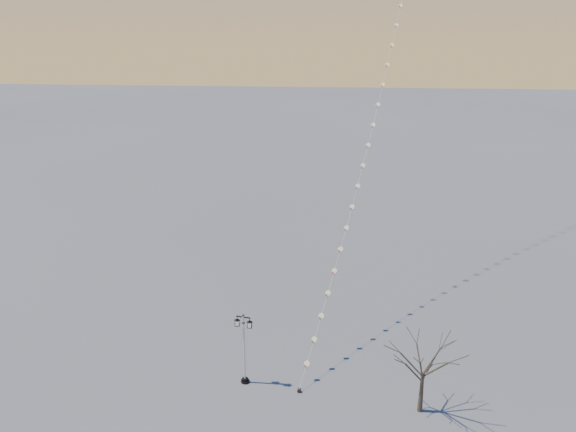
# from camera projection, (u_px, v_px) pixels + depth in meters

# --- Properties ---
(ground) EXTENTS (300.00, 300.00, 0.00)m
(ground) POSITION_uv_depth(u_px,v_px,m) (299.00, 393.00, 32.12)
(ground) COLOR #595959
(ground) RESTS_ON ground
(street_lamp) EXTENTS (1.09, 0.52, 4.35)m
(street_lamp) POSITION_uv_depth(u_px,v_px,m) (244.00, 345.00, 32.30)
(street_lamp) COLOR black
(street_lamp) RESTS_ON ground
(bare_tree) EXTENTS (2.60, 2.60, 4.32)m
(bare_tree) POSITION_uv_depth(u_px,v_px,m) (424.00, 362.00, 29.70)
(bare_tree) COLOR #3A3125
(bare_tree) RESTS_ON ground
(kite_train) EXTENTS (10.83, 35.40, 38.01)m
(kite_train) POSITION_uv_depth(u_px,v_px,m) (388.00, 30.00, 42.02)
(kite_train) COLOR black
(kite_train) RESTS_ON ground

